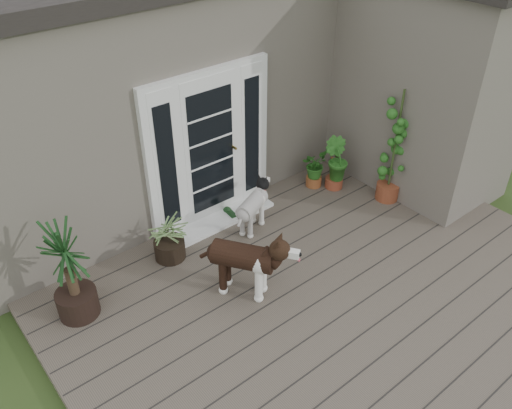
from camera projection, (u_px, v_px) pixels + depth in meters
deck at (333, 295)px, 6.35m from camera, size 6.20×4.60×0.12m
house_main at (143, 74)px, 8.20m from camera, size 7.40×4.00×3.10m
house_wing at (427, 90)px, 7.69m from camera, size 1.60×2.40×3.10m
door_unit at (210, 148)px, 7.00m from camera, size 1.90×0.14×2.15m
door_step at (222, 219)px, 7.47m from camera, size 1.60×0.40×0.05m
brindle_dog at (243, 266)px, 6.09m from camera, size 0.88×1.02×0.80m
white_dog at (252, 211)px, 7.15m from camera, size 0.78×0.57×0.60m
spider_plant at (168, 236)px, 6.64m from camera, size 0.85×0.85×0.70m
yucca at (69, 272)px, 5.68m from camera, size 1.05×1.05×1.26m
herb_a at (314, 171)px, 8.09m from camera, size 0.53×0.53×0.51m
herb_b at (335, 170)px, 8.02m from camera, size 0.47×0.47×0.61m
herb_c at (341, 151)px, 8.57m from camera, size 0.48×0.48×0.53m
sapling at (395, 145)px, 7.42m from camera, size 0.66×0.66×1.79m
clog_left at (230, 214)px, 7.54m from camera, size 0.16×0.30×0.09m
clog_right at (260, 200)px, 7.82m from camera, size 0.28×0.29×0.08m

